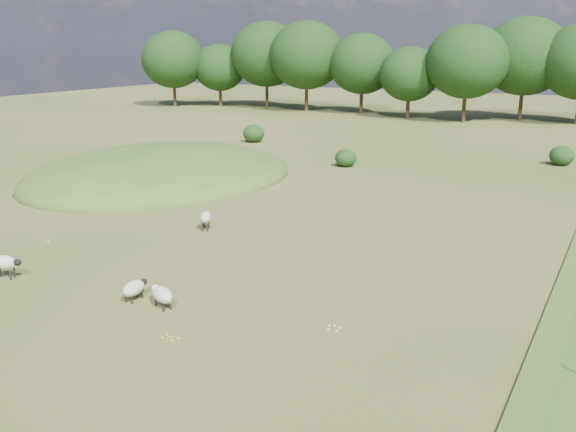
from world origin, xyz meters
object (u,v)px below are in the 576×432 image
(sheep_2, at_px, (5,263))
(sheep_3, at_px, (134,288))
(sheep_0, at_px, (205,217))
(sheep_1, at_px, (162,294))

(sheep_2, height_order, sheep_3, sheep_2)
(sheep_0, height_order, sheep_3, sheep_0)
(sheep_0, distance_m, sheep_3, 8.85)
(sheep_3, bearing_deg, sheep_0, 15.68)
(sheep_1, distance_m, sheep_2, 7.02)
(sheep_1, relative_size, sheep_3, 1.08)
(sheep_0, relative_size, sheep_2, 0.94)
(sheep_0, relative_size, sheep_1, 0.93)
(sheep_1, distance_m, sheep_3, 1.27)
(sheep_3, bearing_deg, sheep_1, -96.21)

